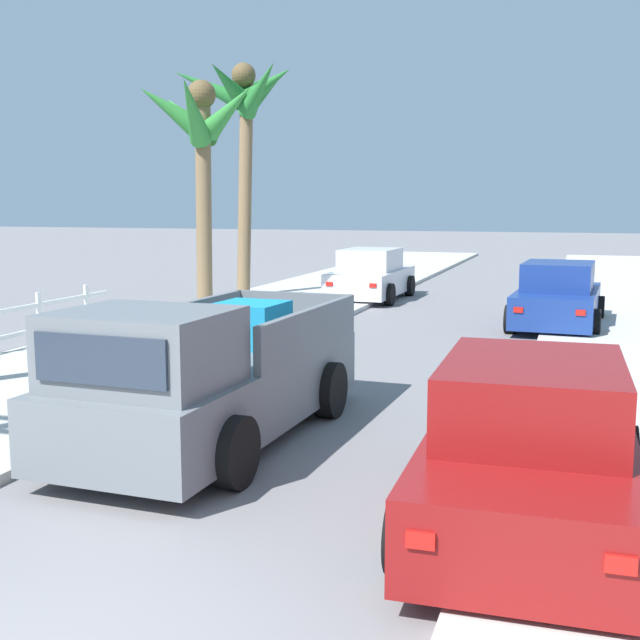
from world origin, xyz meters
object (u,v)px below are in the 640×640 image
palm_tree_left_back (244,106)px  palm_tree_right_back (200,131)px  car_left_near (558,297)px  car_left_mid (371,276)px  car_right_near (531,449)px  pickup_truck (209,379)px

palm_tree_left_back → palm_tree_right_back: palm_tree_left_back is taller
car_left_near → car_left_mid: (-5.55, 4.03, 0.00)m
car_left_mid → palm_tree_left_back: size_ratio=0.61×
car_right_near → palm_tree_right_back: size_ratio=0.72×
pickup_truck → palm_tree_left_back: palm_tree_left_back is taller
car_left_near → palm_tree_left_back: 10.95m
car_left_mid → palm_tree_left_back: 6.30m
car_left_near → palm_tree_right_back: bearing=-174.4°
palm_tree_right_back → car_right_near: bearing=-52.0°
palm_tree_left_back → palm_tree_right_back: bearing=-82.9°
palm_tree_right_back → pickup_truck: bearing=-63.2°
pickup_truck → palm_tree_right_back: bearing=116.8°
palm_tree_left_back → car_right_near: bearing=-58.5°
car_left_mid → palm_tree_right_back: size_ratio=0.72×
palm_tree_right_back → car_left_mid: bearing=56.8°
car_right_near → car_left_mid: bearing=109.3°
car_left_near → car_right_near: (0.16, -12.26, 0.00)m
car_left_near → palm_tree_right_back: palm_tree_right_back is taller
pickup_truck → palm_tree_right_back: 11.85m
car_left_mid → palm_tree_left_back: palm_tree_left_back is taller
car_right_near → car_left_mid: size_ratio=1.00×
car_left_near → car_right_near: same height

